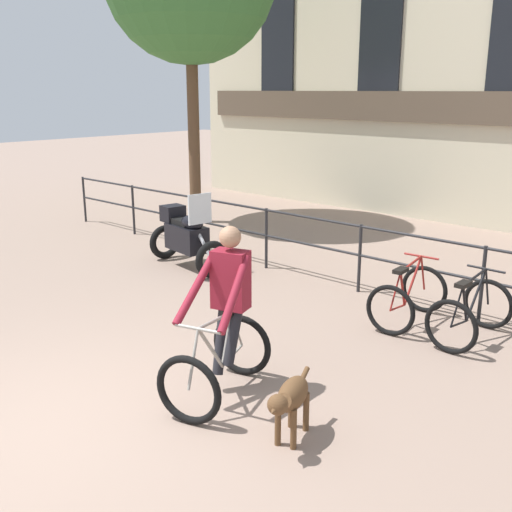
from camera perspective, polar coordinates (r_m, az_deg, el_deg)
The scene contains 7 objects.
ground_plane at distance 6.00m, azimuth -19.49°, elevation -15.26°, with size 60.00×60.00×0.00m, color gray.
canal_railing at distance 9.11m, azimuth 9.90°, elevation 0.87°, with size 15.05×0.05×1.05m.
cyclist_with_bike at distance 5.98m, azimuth -3.15°, elevation -6.23°, with size 1.00×1.32×1.70m.
dog at distance 5.31m, azimuth 3.29°, elevation -13.38°, with size 0.38×0.84×0.59m.
parked_motorcycle at distance 10.34m, azimuth -6.66°, elevation 1.93°, with size 1.70×0.87×1.35m.
parked_bicycle_near_lamp at distance 8.10m, azimuth 14.28°, elevation -3.83°, with size 0.74×1.15×0.86m.
parked_bicycle_mid_left at distance 7.78m, azimuth 19.74°, elevation -5.12°, with size 0.68×1.12×0.86m.
Camera 1 is at (4.67, -2.28, 2.98)m, focal length 42.00 mm.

